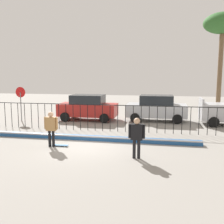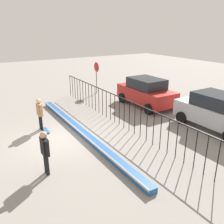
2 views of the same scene
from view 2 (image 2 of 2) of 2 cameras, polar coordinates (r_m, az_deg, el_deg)
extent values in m
plane|color=gray|center=(11.79, -12.66, -6.35)|extent=(60.00, 60.00, 0.00)
cube|color=#235699|center=(12.13, -7.37, -4.70)|extent=(11.00, 0.36, 0.22)
cylinder|color=#B2B2B7|center=(12.02, -8.17, -4.39)|extent=(11.00, 0.09, 0.09)
cylinder|color=black|center=(18.90, -10.00, 6.25)|extent=(0.04, 0.04, 1.61)
cylinder|color=black|center=(18.48, -9.45, 5.98)|extent=(0.04, 0.04, 1.61)
cylinder|color=black|center=(18.06, -8.88, 5.69)|extent=(0.04, 0.04, 1.61)
cylinder|color=black|center=(17.64, -8.29, 5.39)|extent=(0.04, 0.04, 1.61)
cylinder|color=black|center=(17.23, -7.66, 5.08)|extent=(0.04, 0.04, 1.61)
cylinder|color=black|center=(16.81, -7.00, 4.75)|extent=(0.04, 0.04, 1.61)
cylinder|color=black|center=(16.40, -6.32, 4.40)|extent=(0.04, 0.04, 1.61)
cylinder|color=black|center=(16.00, -5.59, 4.04)|extent=(0.04, 0.04, 1.61)
cylinder|color=black|center=(15.59, -4.83, 3.65)|extent=(0.04, 0.04, 1.61)
cylinder|color=black|center=(15.19, -4.03, 3.24)|extent=(0.04, 0.04, 1.61)
cylinder|color=black|center=(14.80, -3.19, 2.82)|extent=(0.04, 0.04, 1.61)
cylinder|color=black|center=(14.40, -2.31, 2.36)|extent=(0.04, 0.04, 1.61)
cylinder|color=black|center=(14.02, -1.37, 1.88)|extent=(0.04, 0.04, 1.61)
cylinder|color=black|center=(13.64, -0.38, 1.38)|extent=(0.04, 0.04, 1.61)
cylinder|color=black|center=(13.26, 0.66, 0.84)|extent=(0.04, 0.04, 1.61)
cylinder|color=black|center=(12.89, 1.77, 0.28)|extent=(0.04, 0.04, 1.61)
cylinder|color=black|center=(12.52, 2.93, -0.33)|extent=(0.04, 0.04, 1.61)
cylinder|color=black|center=(12.17, 4.17, -0.96)|extent=(0.04, 0.04, 1.61)
cylinder|color=black|center=(11.82, 5.49, -1.63)|extent=(0.04, 0.04, 1.61)
cylinder|color=black|center=(11.47, 6.88, -2.35)|extent=(0.04, 0.04, 1.61)
cylinder|color=black|center=(11.14, 8.36, -3.10)|extent=(0.04, 0.04, 1.61)
cylinder|color=black|center=(10.82, 9.93, -3.90)|extent=(0.04, 0.04, 1.61)
cylinder|color=black|center=(10.51, 11.60, -4.74)|extent=(0.04, 0.04, 1.61)
cylinder|color=black|center=(10.21, 13.37, -5.63)|extent=(0.04, 0.04, 1.61)
cylinder|color=black|center=(9.92, 15.26, -6.57)|extent=(0.04, 0.04, 1.61)
cylinder|color=black|center=(9.65, 17.26, -7.55)|extent=(0.04, 0.04, 1.61)
cylinder|color=black|center=(9.39, 19.38, -8.58)|extent=(0.04, 0.04, 1.61)
cylinder|color=black|center=(9.15, 21.64, -9.65)|extent=(0.04, 0.04, 1.61)
cylinder|color=black|center=(8.92, 24.02, -10.77)|extent=(0.04, 0.04, 1.61)
cube|color=black|center=(12.65, 1.80, 3.64)|extent=(14.00, 0.04, 0.04)
cylinder|color=black|center=(13.04, -16.82, -2.29)|extent=(0.13, 0.13, 0.78)
cylinder|color=black|center=(12.87, -16.60, -2.56)|extent=(0.13, 0.13, 0.78)
cube|color=#A87A47|center=(12.72, -17.02, 0.57)|extent=(0.48, 0.20, 0.65)
sphere|color=tan|center=(12.58, -17.22, 2.51)|extent=(0.26, 0.26, 0.26)
cylinder|color=#A87A47|center=(12.97, -17.37, 1.06)|extent=(0.10, 0.10, 0.58)
cylinder|color=#A87A47|center=(12.44, -16.68, 0.35)|extent=(0.10, 0.10, 0.58)
cube|color=#26598C|center=(12.78, -15.55, -4.22)|extent=(0.80, 0.20, 0.02)
cylinder|color=silver|center=(12.57, -14.85, -4.74)|extent=(0.05, 0.03, 0.05)
cylinder|color=silver|center=(12.53, -15.50, -4.88)|extent=(0.05, 0.03, 0.05)
cylinder|color=silver|center=(13.05, -15.56, -3.89)|extent=(0.05, 0.03, 0.05)
cylinder|color=silver|center=(13.01, -16.19, -4.01)|extent=(0.05, 0.03, 0.05)
cylinder|color=black|center=(9.21, -15.61, -11.70)|extent=(0.13, 0.13, 0.78)
cylinder|color=black|center=(9.05, -15.26, -12.25)|extent=(0.13, 0.13, 0.78)
cube|color=black|center=(8.79, -15.86, -7.98)|extent=(0.48, 0.20, 0.65)
sphere|color=tan|center=(8.59, -16.13, -5.31)|extent=(0.26, 0.26, 0.26)
cylinder|color=black|center=(9.02, -16.40, -7.04)|extent=(0.10, 0.10, 0.58)
cylinder|color=black|center=(8.52, -15.32, -8.58)|extent=(0.10, 0.10, 0.58)
cube|color=#B2231E|center=(16.31, 8.14, 4.18)|extent=(4.30, 1.90, 0.90)
cube|color=#1E2328|center=(16.12, 8.27, 6.85)|extent=(2.37, 1.71, 0.66)
cylinder|color=black|center=(16.03, 14.01, 1.83)|extent=(0.68, 0.22, 0.68)
cylinder|color=black|center=(14.78, 8.79, 0.70)|extent=(0.68, 0.22, 0.68)
cylinder|color=black|center=(18.10, 7.48, 4.26)|extent=(0.68, 0.22, 0.68)
cylinder|color=black|center=(17.00, 2.46, 3.42)|extent=(0.68, 0.22, 0.68)
cube|color=#B7BABF|center=(13.50, 23.80, -0.60)|extent=(4.30, 1.90, 0.90)
cube|color=#1E2328|center=(13.28, 24.25, 2.56)|extent=(2.36, 1.71, 0.66)
cylinder|color=black|center=(15.18, 21.22, 0.07)|extent=(0.68, 0.22, 0.68)
cylinder|color=black|center=(13.77, 16.35, -1.31)|extent=(0.68, 0.22, 0.68)
cylinder|color=slate|center=(19.38, -3.74, 7.57)|extent=(0.07, 0.07, 2.10)
cylinder|color=red|center=(19.19, -3.75, 10.70)|extent=(0.76, 0.02, 0.76)
camera|label=1|loc=(10.80, -80.53, -5.82)|focal=41.53mm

